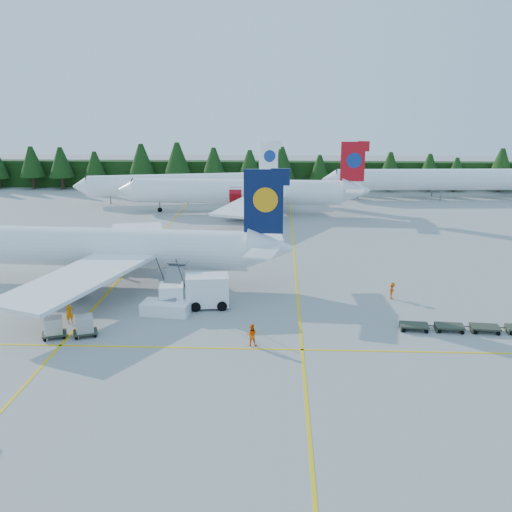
{
  "coord_description": "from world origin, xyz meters",
  "views": [
    {
      "loc": [
        4.05,
        -48.77,
        19.71
      ],
      "look_at": [
        1.56,
        9.89,
        3.5
      ],
      "focal_mm": 40.0,
      "sensor_mm": 36.0,
      "label": 1
    }
  ],
  "objects_px": {
    "airliner_navy": "(76,247)",
    "airstairs": "(167,304)",
    "service_truck": "(195,292)",
    "airliner_red": "(233,192)"
  },
  "relations": [
    {
      "from": "airliner_red",
      "to": "airstairs",
      "type": "height_order",
      "value": "airliner_red"
    },
    {
      "from": "airliner_navy",
      "to": "airliner_red",
      "type": "relative_size",
      "value": 1.0
    },
    {
      "from": "airliner_navy",
      "to": "service_truck",
      "type": "xyz_separation_m",
      "value": [
        14.31,
        -8.0,
        -2.24
      ]
    },
    {
      "from": "airstairs",
      "to": "service_truck",
      "type": "height_order",
      "value": "airstairs"
    },
    {
      "from": "airliner_navy",
      "to": "service_truck",
      "type": "distance_m",
      "value": 16.55
    },
    {
      "from": "airliner_navy",
      "to": "airstairs",
      "type": "xyz_separation_m",
      "value": [
        11.88,
        -9.53,
        -2.95
      ]
    },
    {
      "from": "airliner_navy",
      "to": "service_truck",
      "type": "relative_size",
      "value": 6.32
    },
    {
      "from": "service_truck",
      "to": "airstairs",
      "type": "bearing_deg",
      "value": -155.74
    },
    {
      "from": "airliner_navy",
      "to": "airstairs",
      "type": "relative_size",
      "value": 6.78
    },
    {
      "from": "airstairs",
      "to": "service_truck",
      "type": "bearing_deg",
      "value": 39.5
    }
  ]
}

